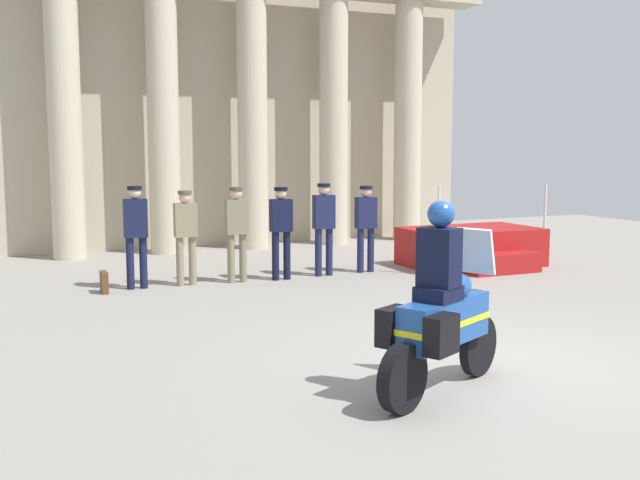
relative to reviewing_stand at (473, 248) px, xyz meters
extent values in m
plane|color=gray|center=(-3.88, -6.02, -0.37)|extent=(28.00, 28.00, 0.00)
cube|color=#B6AB91|center=(-3.18, 5.27, 2.88)|extent=(12.04, 0.30, 6.49)
cylinder|color=beige|center=(-7.33, 4.32, 2.62)|extent=(0.69, 0.69, 5.96)
cylinder|color=beige|center=(-5.25, 4.32, 2.62)|extent=(0.69, 0.69, 5.96)
cylinder|color=beige|center=(-3.18, 4.32, 2.62)|extent=(0.69, 0.69, 5.96)
cylinder|color=beige|center=(-1.10, 4.32, 2.62)|extent=(0.69, 0.69, 5.96)
cylinder|color=beige|center=(0.97, 4.32, 2.62)|extent=(0.69, 0.69, 5.96)
cube|color=#A51919|center=(0.00, 0.08, 0.01)|extent=(2.64, 1.60, 0.76)
cube|color=#A51919|center=(0.00, -0.97, -0.18)|extent=(1.45, 0.50, 0.38)
cylinder|color=silver|center=(-1.24, -0.64, 0.84)|extent=(0.05, 0.05, 0.90)
cylinder|color=silver|center=(1.24, -0.64, 0.84)|extent=(0.05, 0.05, 0.90)
cylinder|color=#141938|center=(-6.76, 0.24, 0.07)|extent=(0.13, 0.13, 0.88)
cylinder|color=#141938|center=(-6.54, 0.24, 0.07)|extent=(0.13, 0.13, 0.88)
cube|color=#141938|center=(-6.65, 0.24, 0.83)|extent=(0.39, 0.24, 0.65)
sphere|color=beige|center=(-6.65, 0.24, 1.26)|extent=(0.21, 0.21, 0.21)
cylinder|color=black|center=(-6.65, 0.24, 1.34)|extent=(0.24, 0.24, 0.06)
cylinder|color=#847A5B|center=(-5.92, 0.22, 0.06)|extent=(0.13, 0.13, 0.85)
cylinder|color=#847A5B|center=(-5.70, 0.22, 0.06)|extent=(0.13, 0.13, 0.85)
cube|color=#847A5B|center=(-5.81, 0.22, 0.77)|extent=(0.39, 0.24, 0.58)
sphere|color=beige|center=(-5.81, 0.22, 1.17)|extent=(0.21, 0.21, 0.21)
cylinder|color=#4F4937|center=(-5.81, 0.22, 1.25)|extent=(0.24, 0.24, 0.06)
cylinder|color=#7A7056|center=(-5.03, 0.14, 0.06)|extent=(0.13, 0.13, 0.86)
cylinder|color=#7A7056|center=(-4.81, 0.14, 0.06)|extent=(0.13, 0.13, 0.86)
cube|color=#7A7056|center=(-4.92, 0.14, 0.80)|extent=(0.39, 0.24, 0.61)
sphere|color=beige|center=(-4.92, 0.14, 1.21)|extent=(0.21, 0.21, 0.21)
cylinder|color=#494334|center=(-4.92, 0.14, 1.29)|extent=(0.24, 0.24, 0.06)
cylinder|color=black|center=(-4.22, 0.07, 0.07)|extent=(0.13, 0.13, 0.88)
cylinder|color=black|center=(-4.00, 0.07, 0.07)|extent=(0.13, 0.13, 0.88)
cube|color=black|center=(-4.11, 0.07, 0.80)|extent=(0.39, 0.24, 0.58)
sphere|color=beige|center=(-4.11, 0.07, 1.20)|extent=(0.21, 0.21, 0.21)
cylinder|color=black|center=(-4.11, 0.07, 1.28)|extent=(0.24, 0.24, 0.06)
cylinder|color=#191E42|center=(-3.34, 0.15, 0.07)|extent=(0.13, 0.13, 0.88)
cylinder|color=#191E42|center=(-3.12, 0.15, 0.07)|extent=(0.13, 0.13, 0.88)
cube|color=#191E42|center=(-3.23, 0.15, 0.83)|extent=(0.39, 0.24, 0.62)
sphere|color=beige|center=(-3.23, 0.15, 1.24)|extent=(0.21, 0.21, 0.21)
cylinder|color=black|center=(-3.23, 0.15, 1.32)|extent=(0.24, 0.24, 0.06)
cylinder|color=#191E42|center=(-2.44, 0.20, 0.06)|extent=(0.13, 0.13, 0.85)
cylinder|color=#191E42|center=(-2.22, 0.20, 0.06)|extent=(0.13, 0.13, 0.85)
cube|color=#191E42|center=(-2.33, 0.20, 0.78)|extent=(0.39, 0.24, 0.59)
sphere|color=beige|center=(-2.33, 0.20, 1.18)|extent=(0.21, 0.21, 0.21)
cylinder|color=black|center=(-2.33, 0.20, 1.25)|extent=(0.24, 0.24, 0.06)
cylinder|color=black|center=(-4.27, -6.14, -0.05)|extent=(0.62, 0.38, 0.64)
cylinder|color=black|center=(-5.57, -6.80, -0.05)|extent=(0.63, 0.41, 0.64)
cube|color=#1E4C99|center=(-4.92, -6.47, 0.35)|extent=(1.25, 0.85, 0.44)
ellipsoid|color=#1E4C99|center=(-4.79, -6.40, 0.67)|extent=(0.61, 0.52, 0.26)
cube|color=yellow|center=(-4.92, -6.47, 0.33)|extent=(1.27, 0.86, 0.06)
cube|color=silver|center=(-4.38, -6.20, 0.97)|extent=(0.32, 0.43, 0.47)
cube|color=black|center=(-5.48, -6.46, 0.35)|extent=(0.40, 0.32, 0.36)
cube|color=black|center=(-5.25, -6.93, 0.35)|extent=(0.40, 0.32, 0.36)
cube|color=black|center=(-5.03, -6.52, 0.64)|extent=(0.51, 0.48, 0.14)
cube|color=black|center=(-5.03, -6.52, 0.99)|extent=(0.39, 0.44, 0.56)
sphere|color=#1E4C99|center=(-5.01, -6.52, 1.40)|extent=(0.26, 0.26, 0.26)
cube|color=brown|center=(-7.22, 0.09, -0.19)|extent=(0.10, 0.32, 0.36)
camera|label=1|loc=(-8.94, -12.57, 2.04)|focal=42.58mm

